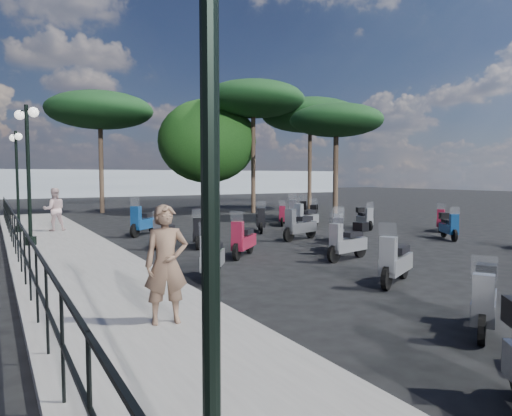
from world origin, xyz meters
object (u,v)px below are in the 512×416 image
scooter_16 (283,216)px  scooter_20 (337,229)px  lamp_post_2 (17,175)px  pedestrian_far (54,209)px  scooter_14 (348,242)px  scooter_2 (212,259)px  pine_1 (310,116)px  scooter_4 (144,222)px  pine_2 (100,111)px  scooter_6 (395,262)px  scooter_8 (200,234)px  scooter_9 (299,226)px  broadleaf_tree (207,141)px  scooter_7 (243,241)px  scooter_10 (260,221)px  woman (166,264)px  pine_0 (253,100)px  scooter_28 (304,213)px  scooter_25 (449,227)px  pine_3 (336,121)px  scooter_3 (164,235)px  scooter_21 (365,219)px  lamp_post_1 (28,166)px  scooter_13 (338,236)px  scooter_26 (443,221)px  scooter_22 (294,212)px  scooter_1 (484,302)px  lamp_post_0 (210,150)px  scooter_15 (305,218)px  scooter_27 (314,216)px

scooter_16 → scooter_20: size_ratio=0.88×
lamp_post_2 → scooter_16: 11.24m
pedestrian_far → scooter_14: (6.27, -9.97, -0.49)m
scooter_2 → pine_1: (15.11, 16.55, 6.02)m
scooter_4 → pine_2: size_ratio=0.20×
scooter_6 → pine_2: size_ratio=0.21×
scooter_8 → scooter_9: size_ratio=0.81×
broadleaf_tree → pine_2: bearing=162.2°
scooter_7 → scooter_14: bearing=-172.8°
scooter_7 → scooter_10: size_ratio=0.90×
woman → pine_0: pine_0 is taller
scooter_28 → scooter_9: bearing=91.6°
scooter_2 → scooter_25: bearing=-135.9°
scooter_8 → scooter_9: (3.76, -0.24, 0.06)m
scooter_25 → scooter_7: bearing=30.2°
scooter_6 → pine_3: size_ratio=0.26×
scooter_3 → scooter_21: size_ratio=0.84×
scooter_20 → pine_1: bearing=-88.5°
lamp_post_1 → scooter_6: size_ratio=2.74×
scooter_4 → scooter_25: scooter_4 is taller
pine_0 → scooter_4: bearing=-140.7°
scooter_20 → scooter_13: bearing=85.8°
scooter_6 → scooter_26: (8.86, 5.63, -0.05)m
pine_2 → scooter_20: bearing=-75.6°
scooter_6 → scooter_16: (4.42, 10.91, -0.06)m
broadleaf_tree → pine_3: bearing=-65.6°
lamp_post_1 → scooter_22: lamp_post_1 is taller
scooter_1 → scooter_16: bearing=-53.4°
scooter_26 → pine_2: bearing=3.3°
scooter_16 → scooter_25: 7.43m
scooter_8 → scooter_22: (7.23, 5.08, 0.06)m
pedestrian_far → scooter_7: 9.07m
lamp_post_0 → broadleaf_tree: size_ratio=0.55×
scooter_2 → pine_3: (11.85, 9.90, 4.78)m
scooter_22 → scooter_25: size_ratio=1.09×
lamp_post_1 → scooter_4: 4.80m
scooter_9 → scooter_26: size_ratio=1.28×
scooter_20 → lamp_post_1: bearing=14.4°
pine_2 → pine_3: pine_2 is taller
scooter_25 → broadleaf_tree: size_ratio=0.19×
pedestrian_far → broadleaf_tree: broadleaf_tree is taller
scooter_14 → scooter_15: 7.03m
scooter_3 → scooter_10: bearing=-113.5°
scooter_13 → scooter_27: size_ratio=1.03×
scooter_13 → scooter_26: 7.31m
scooter_27 → scooter_1: bearing=103.4°
scooter_22 → pine_1: pine_1 is taller
woman → scooter_28: size_ratio=1.20×
lamp_post_2 → woman: (1.28, -13.40, -1.34)m
scooter_6 → scooter_21: scooter_6 is taller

